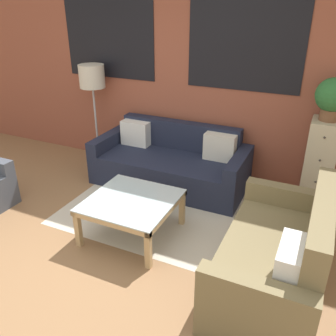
% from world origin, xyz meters
% --- Properties ---
extents(ground_plane, '(16.00, 16.00, 0.00)m').
position_xyz_m(ground_plane, '(0.00, 0.00, 0.00)').
color(ground_plane, '#8E6642').
extents(wall_back_brick, '(8.40, 0.09, 2.80)m').
position_xyz_m(wall_back_brick, '(0.00, 2.44, 1.41)').
color(wall_back_brick, brown).
rests_on(wall_back_brick, ground_plane).
extents(rug, '(2.07, 1.64, 0.00)m').
position_xyz_m(rug, '(0.33, 1.25, 0.00)').
color(rug, beige).
rests_on(rug, ground_plane).
extents(couch_dark, '(2.01, 0.88, 0.78)m').
position_xyz_m(couch_dark, '(0.20, 1.95, 0.28)').
color(couch_dark, '#1E2338').
rests_on(couch_dark, ground_plane).
extents(settee_vintage, '(0.80, 1.55, 0.92)m').
position_xyz_m(settee_vintage, '(1.82, 0.56, 0.31)').
color(settee_vintage, olive).
rests_on(settee_vintage, ground_plane).
extents(coffee_table, '(0.87, 0.87, 0.43)m').
position_xyz_m(coffee_table, '(0.33, 0.71, 0.36)').
color(coffee_table, silver).
rests_on(coffee_table, ground_plane).
extents(floor_lamp, '(0.36, 0.36, 1.46)m').
position_xyz_m(floor_lamp, '(-1.11, 2.14, 1.24)').
color(floor_lamp, '#B2B2B7').
rests_on(floor_lamp, ground_plane).
extents(drawer_cabinet, '(0.32, 0.41, 1.07)m').
position_xyz_m(drawer_cabinet, '(2.00, 2.16, 0.53)').
color(drawer_cabinet, '#C6B793').
rests_on(drawer_cabinet, ground_plane).
extents(potted_plant, '(0.37, 0.37, 0.47)m').
position_xyz_m(potted_plant, '(2.00, 2.16, 1.33)').
color(potted_plant, brown).
rests_on(potted_plant, drawer_cabinet).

